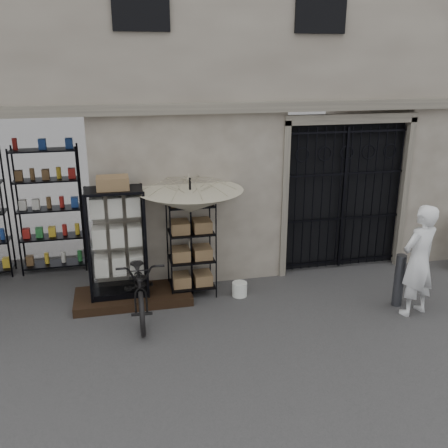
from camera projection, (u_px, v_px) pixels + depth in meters
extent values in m
plane|color=black|center=(293.00, 329.00, 7.84)|extent=(80.00, 80.00, 0.00)
cube|color=#9D9382|center=(234.00, 35.00, 10.13)|extent=(14.00, 4.00, 9.00)
cube|color=black|center=(8.00, 207.00, 9.02)|extent=(3.00, 1.70, 3.00)
cube|color=black|center=(11.00, 212.00, 9.55)|extent=(2.70, 0.50, 2.50)
cube|color=black|center=(340.00, 194.00, 9.85)|extent=(2.50, 0.06, 3.00)
cube|color=black|center=(343.00, 199.00, 9.71)|extent=(0.05, 0.05, 2.80)
cube|color=black|center=(133.00, 297.00, 8.75)|extent=(2.00, 0.90, 0.15)
cube|color=black|center=(120.00, 290.00, 8.71)|extent=(0.99, 0.67, 0.10)
cube|color=silver|center=(115.00, 249.00, 8.16)|extent=(0.87, 0.11, 1.74)
cube|color=silver|center=(117.00, 248.00, 8.47)|extent=(0.83, 0.50, 1.45)
cube|color=olive|center=(113.00, 186.00, 8.13)|extent=(0.56, 0.45, 0.21)
cube|color=black|center=(191.00, 247.00, 8.78)|extent=(0.81, 0.60, 1.78)
cube|color=olive|center=(191.00, 250.00, 8.80)|extent=(0.69, 0.48, 1.34)
cylinder|color=black|center=(191.00, 238.00, 8.68)|extent=(0.04, 0.04, 2.15)
imported|color=tan|center=(190.00, 195.00, 8.43)|extent=(1.86, 1.88, 1.44)
cylinder|color=white|center=(240.00, 289.00, 8.91)|extent=(0.29, 0.29, 0.26)
imported|color=black|center=(142.00, 313.00, 8.33)|extent=(0.74, 1.10, 2.08)
cylinder|color=#48494F|center=(399.00, 280.00, 8.47)|extent=(0.19, 0.19, 0.92)
imported|color=white|center=(412.00, 313.00, 8.35)|extent=(1.22, 2.00, 0.45)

